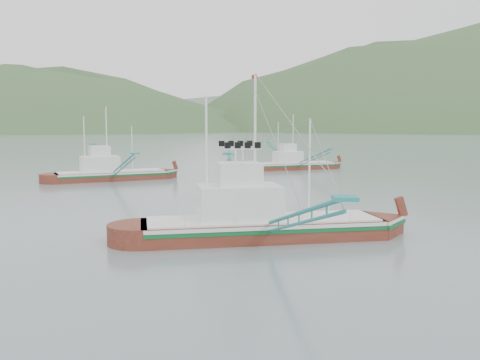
{
  "coord_description": "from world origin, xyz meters",
  "views": [
    {
      "loc": [
        1.05,
        -33.2,
        7.57
      ],
      "look_at": [
        0.0,
        6.0,
        3.2
      ],
      "focal_mm": 40.0,
      "sensor_mm": 36.0,
      "label": 1
    }
  ],
  "objects": [
    {
      "name": "ground",
      "position": [
        0.0,
        0.0,
        0.0
      ],
      "size": [
        1200.0,
        1200.0,
        0.0
      ],
      "primitive_type": "plane",
      "color": "slate",
      "rests_on": "ground"
    },
    {
      "name": "bg_boat_left",
      "position": [
        -17.28,
        34.02,
        2.08
      ],
      "size": [
        14.94,
        23.39,
        10.08
      ],
      "rotation": [
        0.0,
        0.0,
        0.47
      ],
      "color": "#5B2013",
      "rests_on": "ground"
    },
    {
      "name": "ridge_distant",
      "position": [
        30.0,
        560.0,
        0.0
      ],
      "size": [
        960.0,
        400.0,
        240.0
      ],
      "primitive_type": "ellipsoid",
      "color": "slate",
      "rests_on": "ground"
    },
    {
      "name": "bg_boat_far",
      "position": [
        7.34,
        50.07,
        1.82
      ],
      "size": [
        12.93,
        21.91,
        9.2
      ],
      "rotation": [
        0.0,
        0.0,
        0.36
      ],
      "color": "#5B2013",
      "rests_on": "ground"
    },
    {
      "name": "main_boat",
      "position": [
        1.42,
        0.6,
        2.03
      ],
      "size": [
        15.95,
        27.62,
        11.32
      ],
      "rotation": [
        0.0,
        0.0,
        0.21
      ],
      "color": "#5B2013",
      "rests_on": "ground"
    },
    {
      "name": "headland_left",
      "position": [
        -180.0,
        360.0,
        0.0
      ],
      "size": [
        448.0,
        308.0,
        210.0
      ],
      "primitive_type": "ellipsoid",
      "color": "#36562C",
      "rests_on": "ground"
    }
  ]
}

